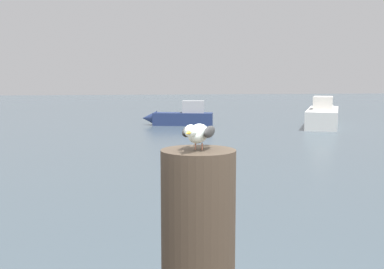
# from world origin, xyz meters

# --- Properties ---
(mooring_post) EXTENTS (0.39, 0.39, 0.96)m
(mooring_post) POSITION_xyz_m (-0.56, -0.31, 1.68)
(mooring_post) COLOR #382D23
(mooring_post) RESTS_ON harbor_quay
(seagull) EXTENTS (0.21, 0.38, 0.14)m
(seagull) POSITION_xyz_m (-0.57, -0.31, 2.25)
(seagull) COLOR tan
(seagull) RESTS_ON mooring_post
(boat_navy) EXTENTS (3.63, 1.50, 1.25)m
(boat_navy) POSITION_xyz_m (1.66, 22.02, 0.42)
(boat_navy) COLOR navy
(boat_navy) RESTS_ON ground_plane
(boat_white) EXTENTS (3.61, 5.86, 1.64)m
(boat_white) POSITION_xyz_m (8.89, 21.18, 0.51)
(boat_white) COLOR silver
(boat_white) RESTS_ON ground_plane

